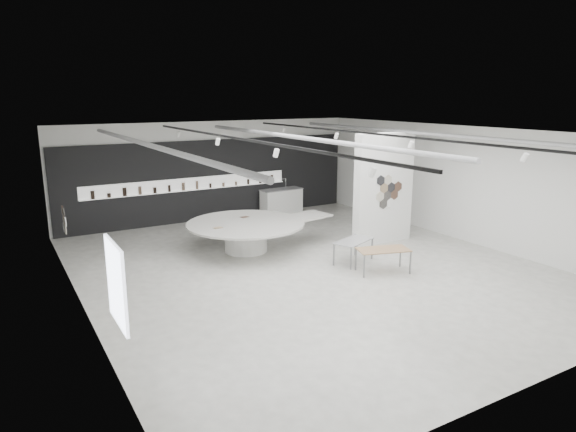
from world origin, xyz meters
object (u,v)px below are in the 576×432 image
partition_column (384,189)px  kitchen_counter (281,201)px  display_island (248,232)px  sample_table_stone (354,242)px  sample_table_wood (383,251)px

partition_column → kitchen_counter: size_ratio=2.01×
partition_column → display_island: 4.63m
sample_table_stone → kitchen_counter: bearing=78.0°
display_island → sample_table_stone: (2.15, -2.57, 0.00)m
sample_table_wood → sample_table_stone: (-0.17, 1.10, -0.00)m
sample_table_stone → kitchen_counter: 6.89m
display_island → kitchen_counter: bearing=39.1°
kitchen_counter → sample_table_wood: bearing=-102.1°
sample_table_stone → kitchen_counter: (1.43, 6.74, -0.11)m
display_island → sample_table_stone: size_ratio=3.55×
display_island → sample_table_stone: bearing=-60.4°
display_island → sample_table_wood: (2.32, -3.67, 0.01)m
partition_column → display_island: size_ratio=0.71×
partition_column → kitchen_counter: bearing=97.2°
sample_table_wood → sample_table_stone: 1.11m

